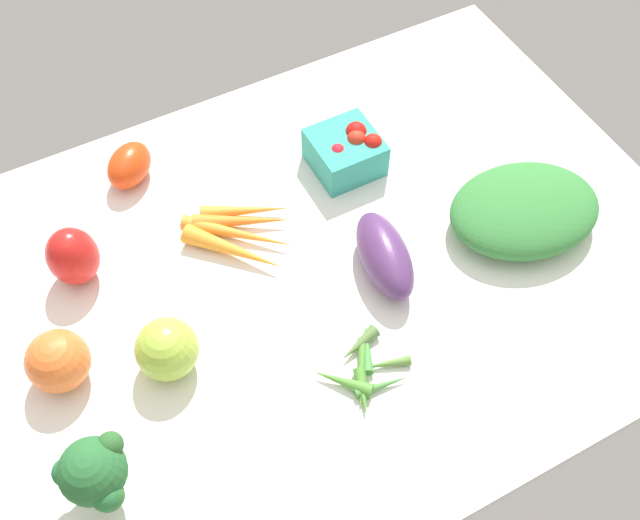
{
  "coord_description": "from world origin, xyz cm",
  "views": [
    {
      "loc": [
        27.98,
        52.68,
        90.48
      ],
      "look_at": [
        0.0,
        0.0,
        4.0
      ],
      "focal_mm": 43.07,
      "sensor_mm": 36.0,
      "label": 1
    }
  ],
  "objects_px": {
    "roma_tomato": "(129,165)",
    "heirloom_tomato_green": "(167,349)",
    "broccoli_head": "(95,475)",
    "eggplant": "(385,255)",
    "heirloom_tomato_orange": "(58,361)",
    "leafy_greens_clump": "(524,210)",
    "bell_pepper_red": "(73,256)",
    "carrot_bunch": "(239,232)",
    "berry_basket": "(347,151)",
    "okra_pile": "(362,370)"
  },
  "relations": [
    {
      "from": "roma_tomato",
      "to": "berry_basket",
      "type": "bearing_deg",
      "value": -64.55
    },
    {
      "from": "leafy_greens_clump",
      "to": "carrot_bunch",
      "type": "height_order",
      "value": "leafy_greens_clump"
    },
    {
      "from": "leafy_greens_clump",
      "to": "carrot_bunch",
      "type": "relative_size",
      "value": 1.3
    },
    {
      "from": "heirloom_tomato_orange",
      "to": "bell_pepper_red",
      "type": "height_order",
      "value": "bell_pepper_red"
    },
    {
      "from": "roma_tomato",
      "to": "berry_basket",
      "type": "xyz_separation_m",
      "value": [
        -0.3,
        0.13,
        0.0
      ]
    },
    {
      "from": "carrot_bunch",
      "to": "heirloom_tomato_green",
      "type": "xyz_separation_m",
      "value": [
        0.16,
        0.14,
        0.03
      ]
    },
    {
      "from": "okra_pile",
      "to": "berry_basket",
      "type": "relative_size",
      "value": 1.35
    },
    {
      "from": "eggplant",
      "to": "heirloom_tomato_orange",
      "type": "bearing_deg",
      "value": -85.86
    },
    {
      "from": "leafy_greens_clump",
      "to": "eggplant",
      "type": "distance_m",
      "value": 0.22
    },
    {
      "from": "leafy_greens_clump",
      "to": "carrot_bunch",
      "type": "xyz_separation_m",
      "value": [
        0.37,
        -0.17,
        -0.02
      ]
    },
    {
      "from": "heirloom_tomato_orange",
      "to": "heirloom_tomato_green",
      "type": "xyz_separation_m",
      "value": [
        -0.12,
        0.05,
        0.0
      ]
    },
    {
      "from": "heirloom_tomato_orange",
      "to": "eggplant",
      "type": "height_order",
      "value": "heirloom_tomato_orange"
    },
    {
      "from": "roma_tomato",
      "to": "eggplant",
      "type": "bearing_deg",
      "value": -93.18
    },
    {
      "from": "bell_pepper_red",
      "to": "roma_tomato",
      "type": "xyz_separation_m",
      "value": [
        -0.12,
        -0.13,
        -0.02
      ]
    },
    {
      "from": "leafy_greens_clump",
      "to": "bell_pepper_red",
      "type": "distance_m",
      "value": 0.63
    },
    {
      "from": "berry_basket",
      "to": "broccoli_head",
      "type": "height_order",
      "value": "broccoli_head"
    },
    {
      "from": "bell_pepper_red",
      "to": "berry_basket",
      "type": "bearing_deg",
      "value": -179.29
    },
    {
      "from": "heirloom_tomato_green",
      "to": "eggplant",
      "type": "relative_size",
      "value": 0.55
    },
    {
      "from": "okra_pile",
      "to": "bell_pepper_red",
      "type": "distance_m",
      "value": 0.41
    },
    {
      "from": "okra_pile",
      "to": "broccoli_head",
      "type": "height_order",
      "value": "broccoli_head"
    },
    {
      "from": "leafy_greens_clump",
      "to": "roma_tomato",
      "type": "relative_size",
      "value": 2.64
    },
    {
      "from": "roma_tomato",
      "to": "carrot_bunch",
      "type": "relative_size",
      "value": 0.49
    },
    {
      "from": "broccoli_head",
      "to": "heirloom_tomato_green",
      "type": "bearing_deg",
      "value": -136.61
    },
    {
      "from": "roma_tomato",
      "to": "heirloom_tomato_green",
      "type": "height_order",
      "value": "heirloom_tomato_green"
    },
    {
      "from": "bell_pepper_red",
      "to": "carrot_bunch",
      "type": "height_order",
      "value": "bell_pepper_red"
    },
    {
      "from": "carrot_bunch",
      "to": "berry_basket",
      "type": "bearing_deg",
      "value": -166.27
    },
    {
      "from": "okra_pile",
      "to": "bell_pepper_red",
      "type": "height_order",
      "value": "bell_pepper_red"
    },
    {
      "from": "heirloom_tomato_orange",
      "to": "berry_basket",
      "type": "relative_size",
      "value": 0.82
    },
    {
      "from": "carrot_bunch",
      "to": "heirloom_tomato_green",
      "type": "bearing_deg",
      "value": 41.5
    },
    {
      "from": "broccoli_head",
      "to": "berry_basket",
      "type": "bearing_deg",
      "value": -147.48
    },
    {
      "from": "roma_tomato",
      "to": "carrot_bunch",
      "type": "height_order",
      "value": "roma_tomato"
    },
    {
      "from": "broccoli_head",
      "to": "eggplant",
      "type": "bearing_deg",
      "value": -164.73
    },
    {
      "from": "heirloom_tomato_orange",
      "to": "okra_pile",
      "type": "height_order",
      "value": "heirloom_tomato_orange"
    },
    {
      "from": "bell_pepper_red",
      "to": "broccoli_head",
      "type": "xyz_separation_m",
      "value": [
        0.07,
        0.31,
        0.02
      ]
    },
    {
      "from": "leafy_greens_clump",
      "to": "carrot_bunch",
      "type": "bearing_deg",
      "value": -24.38
    },
    {
      "from": "heirloom_tomato_green",
      "to": "heirloom_tomato_orange",
      "type": "bearing_deg",
      "value": -21.01
    },
    {
      "from": "leafy_greens_clump",
      "to": "broccoli_head",
      "type": "relative_size",
      "value": 2.07
    },
    {
      "from": "berry_basket",
      "to": "heirloom_tomato_green",
      "type": "bearing_deg",
      "value": 27.89
    },
    {
      "from": "bell_pepper_red",
      "to": "heirloom_tomato_green",
      "type": "xyz_separation_m",
      "value": [
        -0.06,
        0.19,
        -0.01
      ]
    },
    {
      "from": "leafy_greens_clump",
      "to": "roma_tomato",
      "type": "distance_m",
      "value": 0.58
    },
    {
      "from": "heirloom_tomato_green",
      "to": "carrot_bunch",
      "type": "bearing_deg",
      "value": -138.5
    },
    {
      "from": "broccoli_head",
      "to": "roma_tomato",
      "type": "bearing_deg",
      "value": -113.51
    },
    {
      "from": "leafy_greens_clump",
      "to": "roma_tomato",
      "type": "bearing_deg",
      "value": -36.56
    },
    {
      "from": "broccoli_head",
      "to": "bell_pepper_red",
      "type": "bearing_deg",
      "value": -102.44
    },
    {
      "from": "broccoli_head",
      "to": "eggplant",
      "type": "relative_size",
      "value": 0.73
    },
    {
      "from": "broccoli_head",
      "to": "leafy_greens_clump",
      "type": "bearing_deg",
      "value": -171.7
    },
    {
      "from": "okra_pile",
      "to": "carrot_bunch",
      "type": "relative_size",
      "value": 0.78
    },
    {
      "from": "heirloom_tomato_green",
      "to": "leafy_greens_clump",
      "type": "bearing_deg",
      "value": 177.33
    },
    {
      "from": "berry_basket",
      "to": "heirloom_tomato_green",
      "type": "xyz_separation_m",
      "value": [
        0.36,
        0.19,
        0.01
      ]
    },
    {
      "from": "berry_basket",
      "to": "roma_tomato",
      "type": "bearing_deg",
      "value": -23.44
    }
  ]
}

